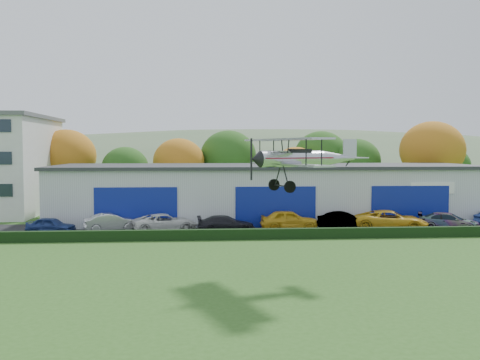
{
  "coord_description": "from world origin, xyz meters",
  "views": [
    {
      "loc": [
        -1.65,
        -24.47,
        6.92
      ],
      "look_at": [
        0.9,
        9.02,
        4.94
      ],
      "focal_mm": 40.6,
      "sensor_mm": 36.0,
      "label": 1
    }
  ],
  "objects": [
    {
      "name": "car_5",
      "position": [
        10.58,
        20.1,
        0.8
      ],
      "size": [
        4.73,
        2.34,
        1.49
      ],
      "primitive_type": "imported",
      "rotation": [
        0.0,
        0.0,
        1.4
      ],
      "color": "gray",
      "rests_on": "apron"
    },
    {
      "name": "car_7",
      "position": [
        19.3,
        19.31,
        0.77
      ],
      "size": [
        5.36,
        3.8,
        1.44
      ],
      "primitive_type": "imported",
      "rotation": [
        0.0,
        0.0,
        1.17
      ],
      "color": "gray",
      "rests_on": "apron"
    },
    {
      "name": "ground",
      "position": [
        0.0,
        0.0,
        0.0
      ],
      "size": [
        300.0,
        300.0,
        0.0
      ],
      "primitive_type": "plane",
      "color": "#2D561B",
      "rests_on": "ground"
    },
    {
      "name": "apron",
      "position": [
        3.0,
        21.0,
        0.03
      ],
      "size": [
        48.0,
        9.0,
        0.05
      ],
      "primitive_type": "cube",
      "color": "black",
      "rests_on": "ground"
    },
    {
      "name": "distant_hills",
      "position": [
        -4.38,
        140.0,
        -13.05
      ],
      "size": [
        430.0,
        196.0,
        56.0
      ],
      "color": "#4C6642",
      "rests_on": "ground"
    },
    {
      "name": "car_3",
      "position": [
        0.55,
        19.51,
        0.73
      ],
      "size": [
        4.78,
        2.12,
        1.36
      ],
      "primitive_type": "imported",
      "rotation": [
        0.0,
        0.0,
        1.61
      ],
      "color": "black",
      "rests_on": "apron"
    },
    {
      "name": "car_1",
      "position": [
        -8.87,
        20.86,
        0.79
      ],
      "size": [
        4.73,
        2.8,
        1.47
      ],
      "primitive_type": "imported",
      "rotation": [
        0.0,
        0.0,
        1.87
      ],
      "color": "silver",
      "rests_on": "apron"
    },
    {
      "name": "car_0",
      "position": [
        -13.53,
        19.86,
        0.71
      ],
      "size": [
        4.12,
        2.31,
        1.32
      ],
      "primitive_type": "imported",
      "rotation": [
        0.0,
        0.0,
        1.37
      ],
      "color": "navy",
      "rests_on": "apron"
    },
    {
      "name": "car_4",
      "position": [
        5.97,
        20.69,
        0.87
      ],
      "size": [
        4.84,
        1.96,
        1.65
      ],
      "primitive_type": "imported",
      "rotation": [
        0.0,
        0.0,
        1.57
      ],
      "color": "gold",
      "rests_on": "apron"
    },
    {
      "name": "hedge",
      "position": [
        3.0,
        16.2,
        0.4
      ],
      "size": [
        46.0,
        0.6,
        0.8
      ],
      "primitive_type": "cube",
      "color": "black",
      "rests_on": "ground"
    },
    {
      "name": "car_2",
      "position": [
        -4.41,
        20.31,
        0.78
      ],
      "size": [
        5.71,
        3.63,
        1.47
      ],
      "primitive_type": "imported",
      "rotation": [
        0.0,
        0.0,
        1.81
      ],
      "color": "silver",
      "rests_on": "apron"
    },
    {
      "name": "hangar",
      "position": [
        5.0,
        27.98,
        2.66
      ],
      "size": [
        40.6,
        12.6,
        5.3
      ],
      "color": "#B2B7BC",
      "rests_on": "ground"
    },
    {
      "name": "biplane",
      "position": [
        3.83,
        4.33,
        6.44
      ],
      "size": [
        6.63,
        7.47,
        2.82
      ],
      "rotation": [
        0.0,
        0.0,
        0.34
      ],
      "color": "silver"
    },
    {
      "name": "car_6",
      "position": [
        14.4,
        19.54,
        0.88
      ],
      "size": [
        6.52,
        4.24,
        1.67
      ],
      "primitive_type": "imported",
      "rotation": [
        0.0,
        0.0,
        1.31
      ],
      "color": "gold",
      "rests_on": "apron"
    },
    {
      "name": "tree_belt",
      "position": [
        0.85,
        40.62,
        5.61
      ],
      "size": [
        75.7,
        13.22,
        10.12
      ],
      "color": "#3D2614",
      "rests_on": "ground"
    }
  ]
}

